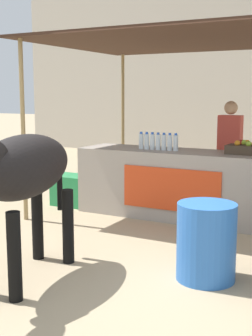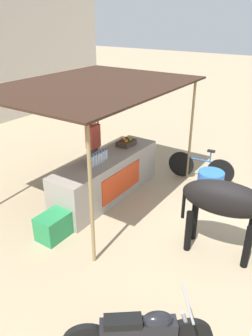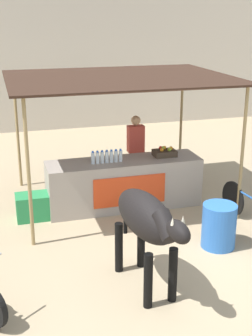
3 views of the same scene
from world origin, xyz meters
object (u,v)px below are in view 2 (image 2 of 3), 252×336
Objects in this scene: motorcycle_parked at (140,333)px; vendor_behind_counter at (94,148)px; stall_counter at (107,177)px; bicycle_leaning at (201,167)px; water_barrel at (210,187)px; cooler_box at (53,226)px; cow at (228,202)px; fruit_crate at (126,142)px.

vendor_behind_counter is at bearing 45.36° from motorcycle_parked.
motorcycle_parked is at bearing -137.45° from stall_counter.
motorcycle_parked reaches higher than bicycle_leaning.
vendor_behind_counter reaches higher than water_barrel.
cooler_box is 0.32× the size of cow.
stall_counter is at bearing 3.09° from cooler_box.
bicycle_leaning is (4.87, 1.24, -0.08)m from motorcycle_parked.
cow is at bearing -151.72° from water_barrel.
vendor_behind_counter is at bearing 119.07° from fruit_crate.
motorcycle_parked reaches higher than water_barrel.
bicycle_leaning is (2.40, 1.39, -0.68)m from cow.
stall_counter is 2.94m from cow.
vendor_behind_counter is 2.23× the size of water_barrel.
fruit_crate is 2.77m from cooler_box.
stall_counter is at bearing 142.99° from bicycle_leaning.
fruit_crate is 0.59× the size of water_barrel.
cow is at bearing -104.66° from vendor_behind_counter.
cooler_box is 0.41× the size of motorcycle_parked.
motorcycle_parked is (-2.94, -2.70, -0.05)m from stall_counter.
vendor_behind_counter is at bearing 75.34° from cow.
motorcycle_parked is (-1.14, -2.60, 0.19)m from cooler_box.
stall_counter is 4.05× the size of water_barrel.
vendor_behind_counter reaches higher than cooler_box.
cow is at bearing -64.26° from cooler_box.
fruit_crate is 1.98m from bicycle_leaning.
vendor_behind_counter reaches higher than cow.
stall_counter is 2.42m from bicycle_leaning.
vendor_behind_counter is at bearing 20.55° from cooler_box.
vendor_behind_counter is 2.75× the size of cooler_box.
motorcycle_parked is (-3.98, -0.67, 0.06)m from water_barrel.
water_barrel is 0.50× the size of motorcycle_parked.
fruit_crate is 2.20m from water_barrel.
cooler_box is (-2.66, -0.15, -0.79)m from fruit_crate.
vendor_behind_counter reaches higher than stall_counter.
water_barrel is (0.19, -2.09, -0.66)m from fruit_crate.
stall_counter is 2.29m from water_barrel.
stall_counter is 0.96m from vendor_behind_counter.
vendor_behind_counter is 2.50m from cooler_box.
vendor_behind_counter is 1.12× the size of motorcycle_parked.
vendor_behind_counter is at bearing 58.15° from stall_counter.
motorcycle_parked reaches higher than cooler_box.
cooler_box is at bearing 159.99° from bicycle_leaning.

